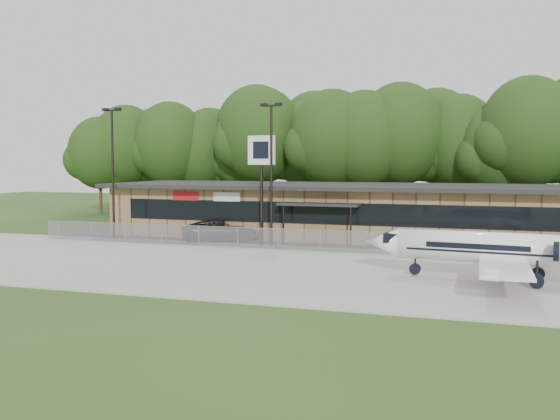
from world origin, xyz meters
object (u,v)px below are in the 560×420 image
(business_jet, at_px, (510,250))
(pole_sign, at_px, (261,162))
(terminal, at_px, (360,211))
(suv, at_px, (222,231))

(business_jet, height_order, pole_sign, pole_sign)
(terminal, height_order, suv, terminal)
(business_jet, distance_m, pole_sign, 19.59)
(pole_sign, bearing_deg, terminal, 57.52)
(terminal, relative_size, suv, 6.83)
(terminal, relative_size, business_jet, 2.87)
(terminal, bearing_deg, pole_sign, -129.28)
(business_jet, relative_size, suv, 2.38)
(business_jet, bearing_deg, terminal, 128.56)
(business_jet, xyz_separation_m, suv, (-20.35, 10.96, -0.88))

